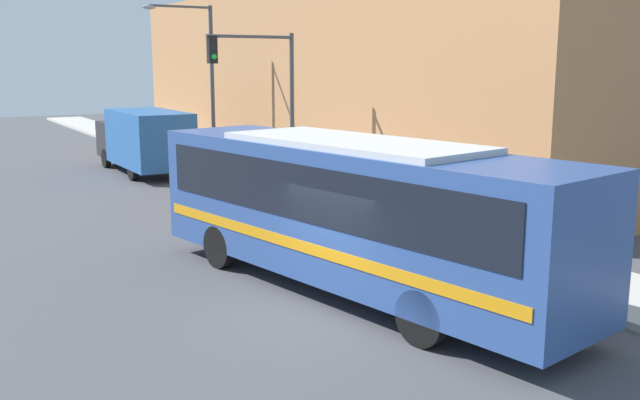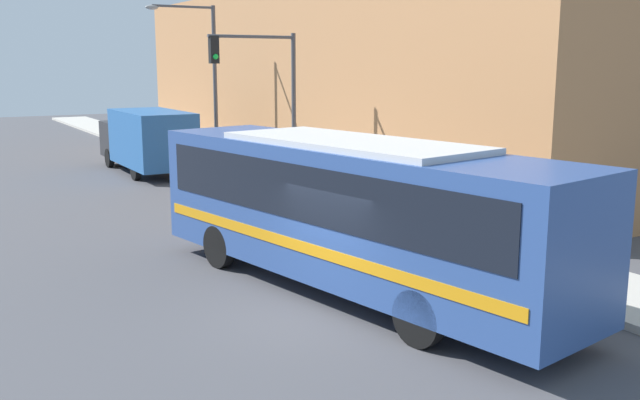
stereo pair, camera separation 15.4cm
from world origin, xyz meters
The scene contains 9 objects.
ground_plane centered at (0.00, 0.00, 0.00)m, with size 120.00×120.00×0.00m, color #47474C.
sidewalk centered at (5.95, 20.00, 0.08)m, with size 2.90×70.00×0.17m.
building_facade centered at (10.40, 17.23, 4.16)m, with size 6.00×32.46×8.32m.
city_bus centered at (1.26, 0.98, 1.95)m, with size 4.50×11.45×3.36m.
delivery_truck centered at (2.59, 20.16, 1.57)m, with size 2.48×7.56×2.86m.
fire_hydrant centered at (5.10, 4.47, 0.56)m, with size 0.23×0.31×0.79m.
traffic_light_pole centered at (4.19, 10.96, 4.12)m, with size 3.28×0.35×5.81m.
street_lamp centered at (4.91, 18.60, 4.54)m, with size 3.12×0.28×7.26m.
pedestrian_near_corner centered at (5.93, 13.62, 1.12)m, with size 0.34×0.34×1.86m.
Camera 2 is at (-6.88, -11.69, 4.96)m, focal length 40.00 mm.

